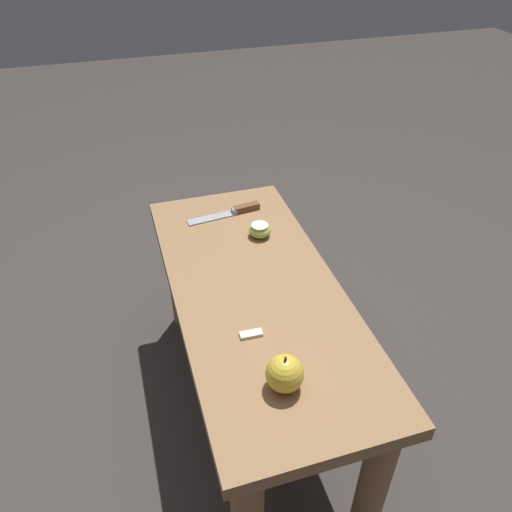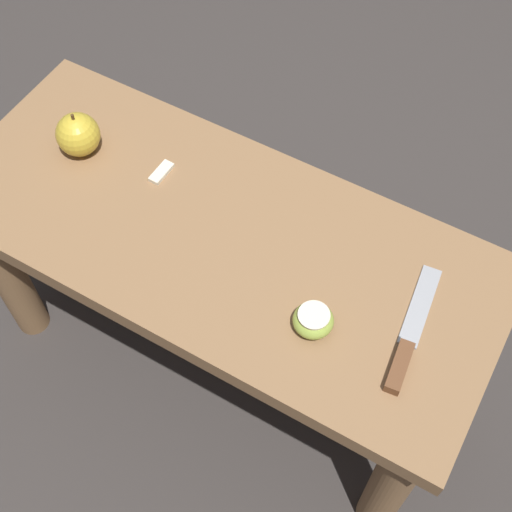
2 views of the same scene
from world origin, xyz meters
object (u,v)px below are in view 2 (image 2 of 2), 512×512
wooden_bench (220,266)px  apple_cut (313,320)px  knife (406,346)px  apple_whole (78,134)px

wooden_bench → apple_cut: (-0.23, 0.08, 0.13)m
wooden_bench → apple_cut: bearing=160.7°
knife → apple_whole: bearing=76.8°
knife → apple_cut: apple_cut is taller
wooden_bench → knife: size_ratio=4.15×
wooden_bench → apple_whole: apple_whole is taller
knife → apple_cut: bearing=97.9°
apple_whole → knife: bearing=173.6°
apple_cut → knife: bearing=-165.3°
wooden_bench → apple_cut: size_ratio=15.29×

